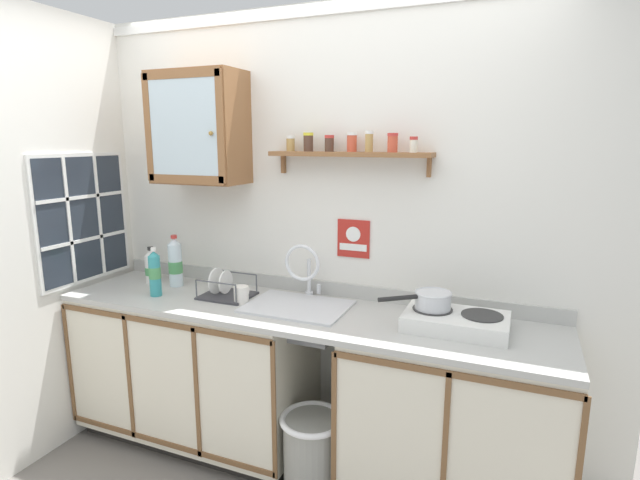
{
  "coord_description": "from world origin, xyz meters",
  "views": [
    {
      "loc": [
        1.08,
        -1.96,
        1.8
      ],
      "look_at": [
        0.09,
        0.41,
        1.27
      ],
      "focal_mm": 27.66,
      "sensor_mm": 36.0,
      "label": 1
    }
  ],
  "objects_px": {
    "saucepan": "(432,300)",
    "wall_cabinet": "(199,128)",
    "bottle_opaque_white_1": "(152,267)",
    "sink": "(299,309)",
    "warning_sign": "(353,239)",
    "dish_rack": "(225,291)",
    "trash_bin": "(312,453)",
    "bottle_water_clear_0": "(175,263)",
    "hot_plate_stove": "(456,321)",
    "mug": "(242,294)",
    "bottle_detergent_teal_2": "(155,273)"
  },
  "relations": [
    {
      "from": "sink",
      "to": "wall_cabinet",
      "type": "bearing_deg",
      "value": 170.38
    },
    {
      "from": "sink",
      "to": "saucepan",
      "type": "relative_size",
      "value": 1.69
    },
    {
      "from": "hot_plate_stove",
      "to": "bottle_detergent_teal_2",
      "type": "distance_m",
      "value": 1.67
    },
    {
      "from": "hot_plate_stove",
      "to": "bottle_opaque_white_1",
      "type": "bearing_deg",
      "value": 178.04
    },
    {
      "from": "bottle_opaque_white_1",
      "to": "mug",
      "type": "bearing_deg",
      "value": -9.41
    },
    {
      "from": "sink",
      "to": "bottle_detergent_teal_2",
      "type": "distance_m",
      "value": 0.86
    },
    {
      "from": "saucepan",
      "to": "bottle_detergent_teal_2",
      "type": "relative_size",
      "value": 1.13
    },
    {
      "from": "bottle_opaque_white_1",
      "to": "mug",
      "type": "xyz_separation_m",
      "value": [
        0.72,
        -0.12,
        -0.05
      ]
    },
    {
      "from": "sink",
      "to": "saucepan",
      "type": "bearing_deg",
      "value": 0.64
    },
    {
      "from": "hot_plate_stove",
      "to": "saucepan",
      "type": "bearing_deg",
      "value": 171.33
    },
    {
      "from": "warning_sign",
      "to": "bottle_detergent_teal_2",
      "type": "bearing_deg",
      "value": -159.31
    },
    {
      "from": "dish_rack",
      "to": "hot_plate_stove",
      "type": "bearing_deg",
      "value": -0.11
    },
    {
      "from": "hot_plate_stove",
      "to": "warning_sign",
      "type": "bearing_deg",
      "value": 156.49
    },
    {
      "from": "bottle_water_clear_0",
      "to": "warning_sign",
      "type": "height_order",
      "value": "warning_sign"
    },
    {
      "from": "bottle_water_clear_0",
      "to": "warning_sign",
      "type": "bearing_deg",
      "value": 10.25
    },
    {
      "from": "bottle_opaque_white_1",
      "to": "trash_bin",
      "type": "relative_size",
      "value": 0.53
    },
    {
      "from": "sink",
      "to": "hot_plate_stove",
      "type": "relative_size",
      "value": 1.13
    },
    {
      "from": "sink",
      "to": "bottle_opaque_white_1",
      "type": "height_order",
      "value": "sink"
    },
    {
      "from": "hot_plate_stove",
      "to": "trash_bin",
      "type": "height_order",
      "value": "hot_plate_stove"
    },
    {
      "from": "bottle_water_clear_0",
      "to": "dish_rack",
      "type": "bearing_deg",
      "value": -9.42
    },
    {
      "from": "sink",
      "to": "saucepan",
      "type": "height_order",
      "value": "sink"
    },
    {
      "from": "hot_plate_stove",
      "to": "saucepan",
      "type": "height_order",
      "value": "saucepan"
    },
    {
      "from": "sink",
      "to": "warning_sign",
      "type": "height_order",
      "value": "warning_sign"
    },
    {
      "from": "hot_plate_stove",
      "to": "wall_cabinet",
      "type": "height_order",
      "value": "wall_cabinet"
    },
    {
      "from": "bottle_detergent_teal_2",
      "to": "warning_sign",
      "type": "xyz_separation_m",
      "value": [
        1.06,
        0.4,
        0.21
      ]
    },
    {
      "from": "bottle_water_clear_0",
      "to": "mug",
      "type": "distance_m",
      "value": 0.56
    },
    {
      "from": "bottle_detergent_teal_2",
      "to": "mug",
      "type": "distance_m",
      "value": 0.53
    },
    {
      "from": "bottle_opaque_white_1",
      "to": "dish_rack",
      "type": "distance_m",
      "value": 0.59
    },
    {
      "from": "bottle_opaque_white_1",
      "to": "wall_cabinet",
      "type": "xyz_separation_m",
      "value": [
        0.36,
        0.06,
        0.84
      ]
    },
    {
      "from": "saucepan",
      "to": "bottle_opaque_white_1",
      "type": "xyz_separation_m",
      "value": [
        -1.74,
        0.05,
        -0.03
      ]
    },
    {
      "from": "bottle_opaque_white_1",
      "to": "sink",
      "type": "bearing_deg",
      "value": -2.95
    },
    {
      "from": "bottle_opaque_white_1",
      "to": "dish_rack",
      "type": "relative_size",
      "value": 0.82
    },
    {
      "from": "sink",
      "to": "mug",
      "type": "distance_m",
      "value": 0.33
    },
    {
      "from": "dish_rack",
      "to": "warning_sign",
      "type": "bearing_deg",
      "value": 20.99
    },
    {
      "from": "saucepan",
      "to": "trash_bin",
      "type": "distance_m",
      "value": 1.0
    },
    {
      "from": "dish_rack",
      "to": "trash_bin",
      "type": "relative_size",
      "value": 0.65
    },
    {
      "from": "sink",
      "to": "hot_plate_stove",
      "type": "distance_m",
      "value": 0.83
    },
    {
      "from": "mug",
      "to": "wall_cabinet",
      "type": "height_order",
      "value": "wall_cabinet"
    },
    {
      "from": "trash_bin",
      "to": "warning_sign",
      "type": "bearing_deg",
      "value": 85.2
    },
    {
      "from": "bottle_opaque_white_1",
      "to": "trash_bin",
      "type": "xyz_separation_m",
      "value": [
        1.22,
        -0.29,
        -0.79
      ]
    },
    {
      "from": "bottle_opaque_white_1",
      "to": "saucepan",
      "type": "bearing_deg",
      "value": -1.5
    },
    {
      "from": "trash_bin",
      "to": "mug",
      "type": "bearing_deg",
      "value": 161.28
    },
    {
      "from": "saucepan",
      "to": "wall_cabinet",
      "type": "distance_m",
      "value": 1.61
    },
    {
      "from": "saucepan",
      "to": "bottle_water_clear_0",
      "type": "relative_size",
      "value": 1.01
    },
    {
      "from": "saucepan",
      "to": "warning_sign",
      "type": "xyz_separation_m",
      "value": [
        -0.48,
        0.24,
        0.21
      ]
    },
    {
      "from": "bottle_water_clear_0",
      "to": "wall_cabinet",
      "type": "height_order",
      "value": "wall_cabinet"
    },
    {
      "from": "bottle_opaque_white_1",
      "to": "hot_plate_stove",
      "type": "bearing_deg",
      "value": -1.96
    },
    {
      "from": "warning_sign",
      "to": "trash_bin",
      "type": "height_order",
      "value": "warning_sign"
    },
    {
      "from": "bottle_water_clear_0",
      "to": "bottle_detergent_teal_2",
      "type": "bearing_deg",
      "value": -84.83
    },
    {
      "from": "dish_rack",
      "to": "mug",
      "type": "xyz_separation_m",
      "value": [
        0.14,
        -0.06,
        0.02
      ]
    }
  ]
}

